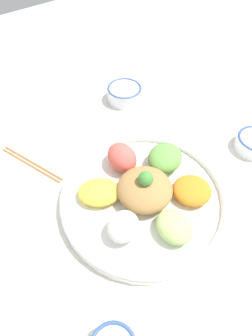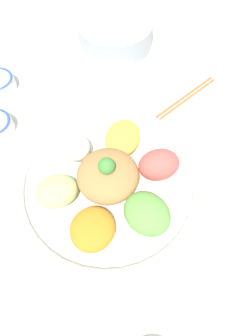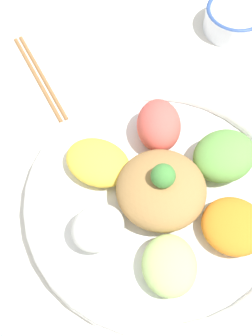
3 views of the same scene
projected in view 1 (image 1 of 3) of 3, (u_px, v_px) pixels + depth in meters
The scene contains 4 objects.
ground_plane at pixel (147, 204), 0.67m from camera, with size 2.40×2.40×0.00m, color silver.
salad_platter at pixel (146, 193), 0.65m from camera, with size 0.39×0.39×0.11m.
rice_bowl_plain at pixel (124, 93), 0.89m from camera, with size 0.11×0.11×0.05m.
chopsticks_pair_far at pixel (31, 163), 0.74m from camera, with size 0.20×0.09×0.01m.
Camera 1 is at (0.25, -0.25, 0.57)m, focal length 30.00 mm.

